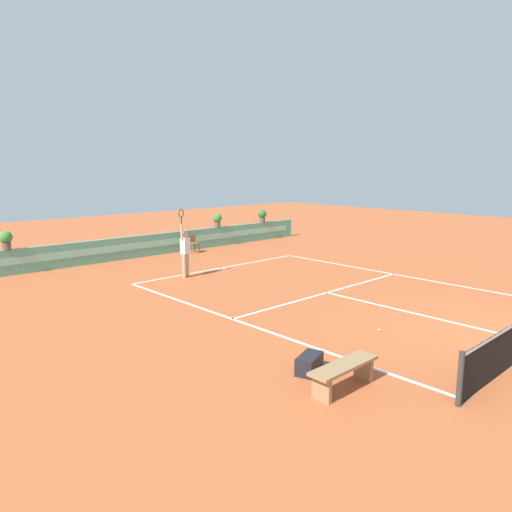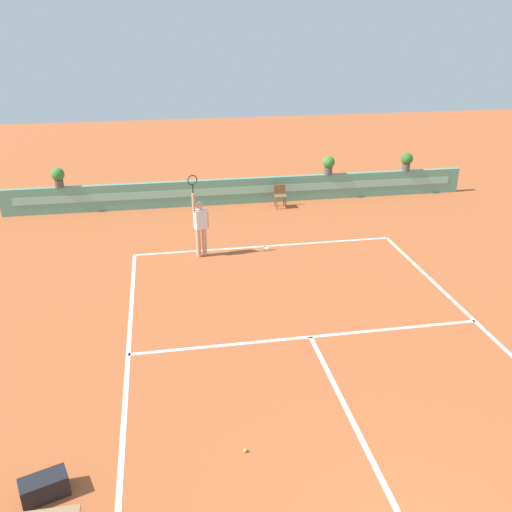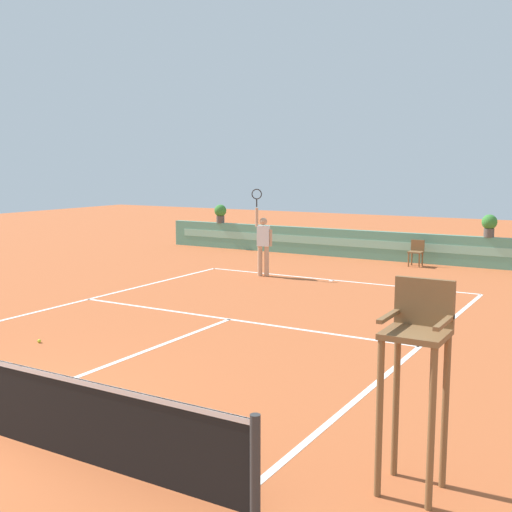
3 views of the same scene
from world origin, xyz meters
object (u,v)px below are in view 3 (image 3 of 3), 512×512
at_px(potted_plant_far_left, 220,212).
at_px(tennis_player, 263,241).
at_px(potted_plant_right, 489,224).
at_px(tennis_ball_near_baseline, 39,341).
at_px(umpire_chair, 416,361).
at_px(ball_kid_chair, 416,252).

bearing_deg(potted_plant_far_left, tennis_player, -45.83).
bearing_deg(potted_plant_right, tennis_ball_near_baseline, -112.27).
bearing_deg(umpire_chair, tennis_ball_near_baseline, 166.50).
distance_m(umpire_chair, tennis_player, 12.73).
distance_m(ball_kid_chair, tennis_ball_near_baseline, 13.02).
relative_size(umpire_chair, potted_plant_far_left, 2.96).
bearing_deg(tennis_ball_near_baseline, ball_kid_chair, 75.07).
distance_m(umpire_chair, ball_kid_chair, 15.02).
height_order(umpire_chair, potted_plant_far_left, umpire_chair).
xyz_separation_m(tennis_player, tennis_ball_near_baseline, (0.02, -8.40, -1.02)).
height_order(ball_kid_chair, potted_plant_right, potted_plant_right).
relative_size(tennis_ball_near_baseline, potted_plant_right, 0.09).
bearing_deg(potted_plant_far_left, potted_plant_right, 0.00).
bearing_deg(tennis_player, umpire_chair, -53.39).
distance_m(umpire_chair, potted_plant_right, 15.27).
height_order(ball_kid_chair, tennis_ball_near_baseline, ball_kid_chair).
xyz_separation_m(ball_kid_chair, potted_plant_right, (2.10, 0.73, 0.93)).
bearing_deg(ball_kid_chair, umpire_chair, -73.66).
distance_m(tennis_player, potted_plant_right, 7.36).
bearing_deg(tennis_ball_near_baseline, tennis_player, 90.13).
distance_m(ball_kid_chair, tennis_player, 5.40).
xyz_separation_m(tennis_ball_near_baseline, potted_plant_right, (5.45, 13.31, 1.38)).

